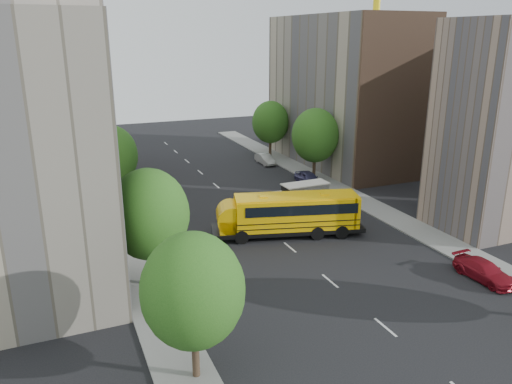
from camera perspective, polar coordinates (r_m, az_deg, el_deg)
ground at (r=40.55m, az=2.63°, el=-5.29°), size 120.00×120.00×0.00m
sidewalk_left at (r=42.00m, az=-14.80°, el=-4.97°), size 3.00×80.00×0.12m
sidewalk_right at (r=50.09m, az=12.12°, el=-1.09°), size 3.00×80.00×0.12m
lane_markings at (r=49.17m, az=-2.36°, el=-1.12°), size 0.15×64.00×0.01m
building_left_cream at (r=40.15m, az=-25.40°, el=7.68°), size 10.00×26.00×20.00m
building_left_redbrick at (r=62.41m, az=-24.44°, el=7.48°), size 10.00×15.00×13.00m
building_left_near at (r=30.13m, az=-25.57°, el=1.94°), size 10.00×7.00×17.00m
building_right_near at (r=45.53m, az=26.51°, el=6.58°), size 10.00×7.00×17.00m
building_right_far at (r=64.01m, az=9.80°, el=11.25°), size 10.00×22.00×18.00m
building_right_sidewall at (r=55.11m, az=15.99°, el=9.86°), size 10.10×0.30×18.00m
street_tree_0 at (r=23.18m, az=-7.22°, el=-11.14°), size 4.80×4.80×7.41m
street_tree_1 at (r=32.01m, az=-12.16°, el=-2.52°), size 5.12×5.12×7.90m
street_tree_2 at (r=49.20m, az=-16.23°, el=4.04°), size 4.99×4.99×7.71m
street_tree_4 at (r=55.92m, az=6.78°, el=6.44°), size 5.25×5.25×8.10m
street_tree_5 at (r=66.51m, az=1.66°, el=7.98°), size 4.86×4.86×7.51m
school_bus at (r=40.45m, az=3.49°, el=-2.40°), size 12.65×5.97×3.49m
safari_truck at (r=47.27m, az=5.17°, el=-0.36°), size 5.59×2.23×2.36m
parked_car_0 at (r=31.32m, az=-6.45°, el=-11.34°), size 1.67×3.84×1.29m
parked_car_1 at (r=45.09m, az=-13.12°, el=-2.38°), size 1.55×4.35×1.43m
parked_car_2 at (r=57.41m, az=-14.64°, el=1.89°), size 3.19×6.00×1.60m
parked_car_3 at (r=37.03m, az=24.63°, el=-8.19°), size 1.96×4.50×1.29m
parked_car_4 at (r=54.89m, az=6.01°, el=1.58°), size 1.74×4.27×1.45m
parked_car_5 at (r=63.47m, az=1.06°, el=3.78°), size 1.40×3.90×1.28m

